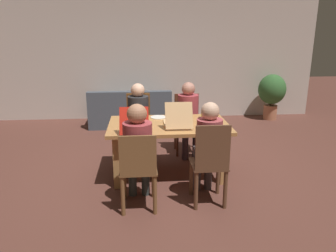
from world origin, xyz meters
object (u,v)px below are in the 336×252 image
object	(u,v)px
plate_0	(129,118)
plate_1	(158,117)
dining_table	(169,131)
pizza_box_0	(177,121)
person_1	(189,112)
person_3	(138,146)
chair_1	(187,119)
drinking_glass_1	(203,114)
chair_3	(138,170)
drinking_glass_0	(213,125)
person_0	(138,113)
drinking_glass_3	(206,121)
pizza_box_1	(135,126)
couch	(131,112)
drinking_glass_2	(209,119)
potted_plant	(272,92)
chair_0	(139,122)
chair_2	(210,164)
person_2	(208,143)

from	to	relation	value
plate_0	plate_1	distance (m)	0.43
dining_table	pizza_box_0	bearing A→B (deg)	-34.20
person_1	plate_0	xyz separation A→B (m)	(-0.95, -0.47, 0.05)
person_3	chair_1	bearing A→B (deg)	65.14
person_1	drinking_glass_1	bearing A→B (deg)	-75.04
chair_3	drinking_glass_0	distance (m)	1.17
person_0	chair_3	distance (m)	1.73
person_3	plate_0	bearing A→B (deg)	96.91
chair_1	chair_3	distance (m)	2.05
plate_1	chair_3	bearing A→B (deg)	-102.97
plate_0	drinking_glass_3	world-z (taller)	drinking_glass_3
plate_0	pizza_box_1	bearing A→B (deg)	-80.50
drinking_glass_0	couch	bearing A→B (deg)	110.92
person_1	drinking_glass_2	world-z (taller)	person_1
dining_table	person_1	world-z (taller)	person_1
plate_1	potted_plant	size ratio (longest dim) A/B	0.22
person_0	drinking_glass_0	world-z (taller)	person_0
chair_1	chair_0	bearing A→B (deg)	-177.66
pizza_box_1	plate_0	world-z (taller)	pizza_box_1
chair_0	pizza_box_0	bearing A→B (deg)	-61.71
couch	potted_plant	bearing A→B (deg)	3.97
chair_2	person_3	xyz separation A→B (m)	(-0.81, 0.10, 0.21)
chair_1	pizza_box_1	bearing A→B (deg)	-125.67
chair_0	couch	xyz separation A→B (m)	(-0.19, 1.71, -0.25)
plate_0	couch	size ratio (longest dim) A/B	0.15
chair_3	drinking_glass_2	distance (m)	1.38
dining_table	person_2	size ratio (longest dim) A/B	1.35
plate_1	drinking_glass_1	size ratio (longest dim) A/B	1.94
plate_1	drinking_glass_1	bearing A→B (deg)	-6.03
person_0	drinking_glass_2	xyz separation A→B (m)	(0.98, -0.79, 0.09)
dining_table	pizza_box_1	distance (m)	0.55
chair_3	plate_1	bearing A→B (deg)	77.03
person_0	pizza_box_1	world-z (taller)	person_0
chair_2	drinking_glass_3	bearing A→B (deg)	82.79
dining_table	drinking_glass_1	xyz separation A→B (m)	(0.53, 0.27, 0.17)
chair_0	potted_plant	xyz separation A→B (m)	(3.04, 1.93, 0.12)
person_1	drinking_glass_1	world-z (taller)	person_1
person_2	plate_0	bearing A→B (deg)	131.53
dining_table	person_0	size ratio (longest dim) A/B	1.38
chair_0	person_3	xyz separation A→B (m)	(0.00, -1.72, 0.20)
chair_1	person_1	size ratio (longest dim) A/B	0.81
chair_1	person_3	distance (m)	1.94
plate_1	drinking_glass_2	size ratio (longest dim) A/B	2.19
person_0	drinking_glass_2	distance (m)	1.26
chair_0	chair_2	size ratio (longest dim) A/B	0.99
chair_3	pizza_box_0	size ratio (longest dim) A/B	1.82
person_0	chair_2	distance (m)	1.88
chair_1	drinking_glass_3	distance (m)	1.09
drinking_glass_2	potted_plant	world-z (taller)	potted_plant
pizza_box_0	chair_0	bearing A→B (deg)	118.29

